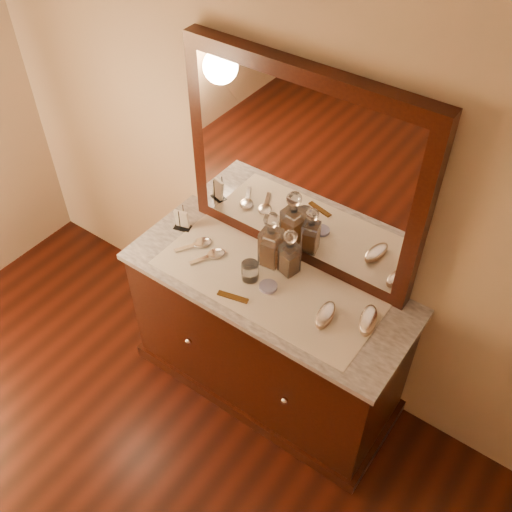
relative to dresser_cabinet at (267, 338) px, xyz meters
The scene contains 18 objects.
dresser_cabinet is the anchor object (origin of this frame).
dresser_plinth 0.37m from the dresser_cabinet, ahead, with size 1.46×0.59×0.08m, color black.
knob_left 0.42m from the dresser_cabinet, 136.47° to the right, with size 0.04×0.04×0.04m, color silver.
knob_right 0.42m from the dresser_cabinet, 43.53° to the right, with size 0.04×0.04×0.04m, color silver.
marble_top 0.42m from the dresser_cabinet, ahead, with size 1.44×0.59×0.03m, color white.
mirror_frame 0.97m from the dresser_cabinet, 90.00° to the left, with size 1.20×0.08×1.00m, color black.
mirror_glass 0.96m from the dresser_cabinet, 90.00° to the left, with size 1.06×0.01×0.86m, color white.
lace_runner 0.44m from the dresser_cabinet, 90.00° to the right, with size 1.10×0.45×0.00m, color white.
pin_dish 0.45m from the dresser_cabinet, 55.34° to the right, with size 0.09×0.09×0.02m, color silver.
comb 0.49m from the dresser_cabinet, 111.58° to the right, with size 0.15×0.03×0.01m, color brown.
napkin_rack 0.77m from the dresser_cabinet, behind, with size 0.10×0.08×0.13m.
decanter_left 0.58m from the dresser_cabinet, 119.50° to the left, with size 0.11×0.11×0.31m.
decanter_right 0.56m from the dresser_cabinet, 68.03° to the left, with size 0.10×0.10×0.26m.
brush_near 0.58m from the dresser_cabinet, ahead, with size 0.10×0.17×0.04m.
brush_far 0.69m from the dresser_cabinet, ahead, with size 0.12×0.19×0.05m.
hand_mirror_outer 0.62m from the dresser_cabinet, behind, with size 0.14×0.20×0.02m.
hand_mirror_inner 0.55m from the dresser_cabinet, behind, with size 0.13×0.19×0.02m.
tumblers 0.50m from the dresser_cabinet, 155.50° to the right, with size 0.08×0.08×0.09m.
Camera 1 is at (1.06, 0.37, 2.90)m, focal length 41.10 mm.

